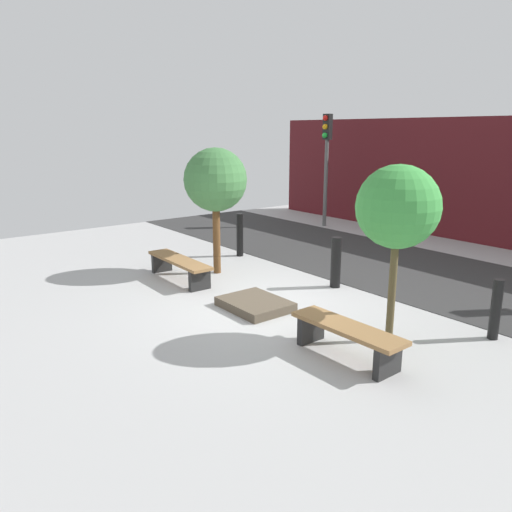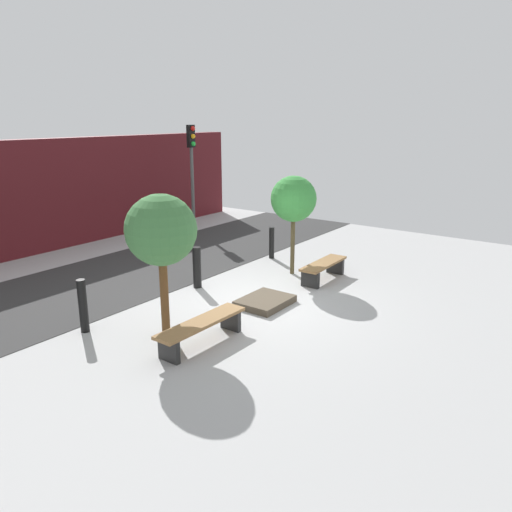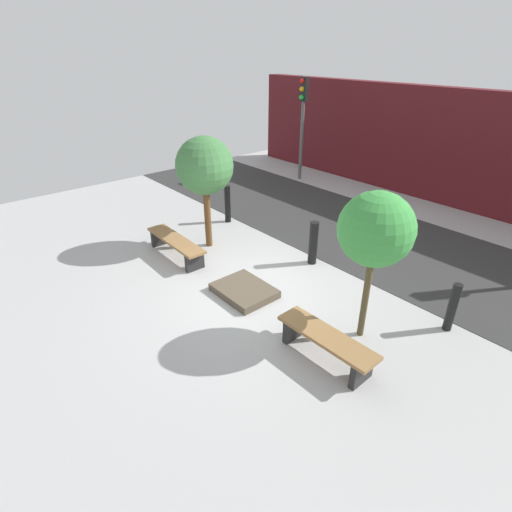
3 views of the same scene
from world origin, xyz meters
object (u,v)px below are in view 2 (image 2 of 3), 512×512
object	(u,v)px
bench_left	(202,327)
planter_bed	(265,302)
tree_behind_left_bench	(161,231)
bollard_left	(197,267)
traffic_light_mid_west	(192,158)
tree_behind_right_bench	(294,199)
bollard_far_left	(83,306)
bollard_center	(272,243)
bench_right	(323,267)

from	to	relation	value
bench_left	planter_bed	xyz separation A→B (m)	(2.30, 0.20, -0.26)
tree_behind_left_bench	bollard_left	distance (m)	3.03
traffic_light_mid_west	tree_behind_right_bench	bearing A→B (deg)	-113.07
tree_behind_right_bench	traffic_light_mid_west	size ratio (longest dim) A/B	0.69
bollard_far_left	traffic_light_mid_west	world-z (taller)	traffic_light_mid_west
tree_behind_right_bench	bollard_left	distance (m)	3.02
bench_left	bollard_center	size ratio (longest dim) A/B	2.16
bench_right	bollard_left	size ratio (longest dim) A/B	1.71
bollard_center	traffic_light_mid_west	size ratio (longest dim) A/B	0.25
tree_behind_left_bench	bollard_left	bearing A→B (deg)	29.13
tree_behind_right_bench	traffic_light_mid_west	bearing A→B (deg)	66.93
planter_bed	tree_behind_left_bench	size ratio (longest dim) A/B	0.44
bench_right	bollard_far_left	world-z (taller)	bollard_far_left
bench_left	planter_bed	size ratio (longest dim) A/B	1.70
planter_bed	bollard_center	bearing A→B (deg)	32.07
tree_behind_right_bench	bollard_far_left	world-z (taller)	tree_behind_right_bench
bollard_center	bollard_far_left	bearing A→B (deg)	180.00
planter_bed	tree_behind_right_bench	distance (m)	3.07
bench_left	bollard_far_left	world-z (taller)	bollard_far_left
bollard_far_left	bollard_left	size ratio (longest dim) A/B	1.04
tree_behind_left_bench	tree_behind_right_bench	world-z (taller)	tree_behind_left_bench
bench_right	bollard_left	xyz separation A→B (m)	(-2.30, 2.21, 0.17)
tree_behind_left_bench	traffic_light_mid_west	distance (m)	9.17
planter_bed	bollard_far_left	distance (m)	3.82
bench_left	bollard_center	distance (m)	5.94
tree_behind_right_bench	bollard_center	distance (m)	2.19
planter_bed	bollard_center	xyz separation A→B (m)	(3.21, 2.01, 0.39)
tree_behind_left_bench	bench_right	bearing A→B (deg)	-11.46
tree_behind_right_bench	bollard_far_left	xyz separation A→B (m)	(-5.51, 1.28, -1.45)
bench_right	planter_bed	size ratio (longest dim) A/B	1.47
bollard_left	planter_bed	bearing A→B (deg)	-90.00
bench_right	tree_behind_right_bench	xyz separation A→B (m)	(0.00, 0.93, 1.65)
bench_left	bollard_far_left	bearing A→B (deg)	113.52
bollard_left	bollard_center	bearing A→B (deg)	0.00
bollard_center	bench_right	bearing A→B (deg)	-112.43
tree_behind_left_bench	bollard_center	world-z (taller)	tree_behind_left_bench
tree_behind_right_bench	bollard_far_left	size ratio (longest dim) A/B	2.45
tree_behind_left_bench	bollard_left	size ratio (longest dim) A/B	2.66
bench_left	tree_behind_left_bench	bearing A→B (deg)	91.08
bollard_center	traffic_light_mid_west	bearing A→B (deg)	70.98
tree_behind_left_bench	bollard_center	size ratio (longest dim) A/B	2.90
bench_right	bollard_left	world-z (taller)	bollard_left
bench_right	tree_behind_left_bench	distance (m)	4.98
bollard_left	traffic_light_mid_west	xyz separation A→B (m)	(4.77, 4.53, 2.07)
bollard_far_left	bollard_left	bearing A→B (deg)	0.00
tree_behind_right_bench	bollard_far_left	distance (m)	5.84
bench_left	bench_right	bearing A→B (deg)	1.08
bench_left	planter_bed	distance (m)	2.32
bollard_center	tree_behind_right_bench	bearing A→B (deg)	-125.50
bench_left	tree_behind_left_bench	distance (m)	1.91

